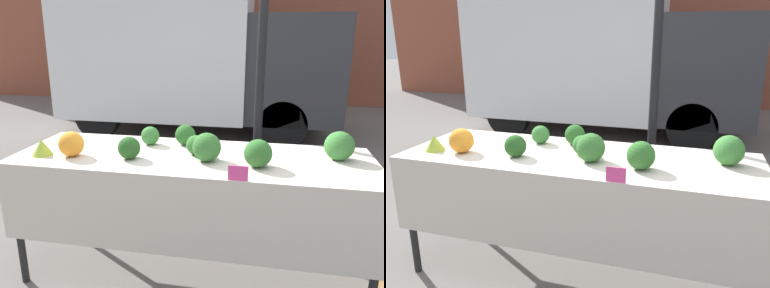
% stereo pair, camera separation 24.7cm
% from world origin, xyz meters
% --- Properties ---
extents(ground_plane, '(40.00, 40.00, 0.00)m').
position_xyz_m(ground_plane, '(0.00, 0.00, 0.00)').
color(ground_plane, slate).
extents(tent_pole, '(0.07, 0.07, 2.38)m').
position_xyz_m(tent_pole, '(0.42, 0.70, 1.19)').
color(tent_pole, black).
rests_on(tent_pole, ground_plane).
extents(parked_truck, '(4.58, 2.17, 2.63)m').
position_xyz_m(parked_truck, '(-0.88, 4.25, 1.38)').
color(parked_truck, white).
rests_on(parked_truck, ground_plane).
extents(market_table, '(2.39, 0.81, 0.91)m').
position_xyz_m(market_table, '(0.00, -0.07, 0.80)').
color(market_table, beige).
rests_on(market_table, ground_plane).
extents(orange_cauliflower, '(0.17, 0.17, 0.17)m').
position_xyz_m(orange_cauliflower, '(-0.79, -0.17, 0.99)').
color(orange_cauliflower, orange).
rests_on(orange_cauliflower, market_table).
extents(romanesco_head, '(0.14, 0.14, 0.11)m').
position_xyz_m(romanesco_head, '(-0.99, -0.19, 0.96)').
color(romanesco_head, '#93B238').
rests_on(romanesco_head, market_table).
extents(broccoli_head_0, '(0.14, 0.14, 0.14)m').
position_xyz_m(broccoli_head_0, '(-0.35, 0.20, 0.97)').
color(broccoli_head_0, '#387533').
rests_on(broccoli_head_0, market_table).
extents(broccoli_head_1, '(0.15, 0.15, 0.15)m').
position_xyz_m(broccoli_head_1, '(-0.10, 0.24, 0.98)').
color(broccoli_head_1, '#285B23').
rests_on(broccoli_head_1, market_table).
extents(broccoli_head_2, '(0.15, 0.15, 0.15)m').
position_xyz_m(broccoli_head_2, '(-0.39, -0.15, 0.98)').
color(broccoli_head_2, '#23511E').
rests_on(broccoli_head_2, market_table).
extents(broccoli_head_3, '(0.19, 0.19, 0.19)m').
position_xyz_m(broccoli_head_3, '(0.95, 0.10, 1.00)').
color(broccoli_head_3, '#387533').
rests_on(broccoli_head_3, market_table).
extents(broccoli_head_4, '(0.17, 0.17, 0.17)m').
position_xyz_m(broccoli_head_4, '(0.44, -0.14, 0.99)').
color(broccoli_head_4, '#2D6628').
rests_on(broccoli_head_4, market_table).
extents(broccoli_head_5, '(0.19, 0.19, 0.19)m').
position_xyz_m(broccoli_head_5, '(0.11, -0.09, 1.00)').
color(broccoli_head_5, '#336B2D').
rests_on(broccoli_head_5, market_table).
extents(broccoli_head_6, '(0.13, 0.13, 0.13)m').
position_xyz_m(broccoli_head_6, '(0.02, 0.03, 0.97)').
color(broccoli_head_6, '#336B2D').
rests_on(broccoli_head_6, market_table).
extents(price_sign, '(0.11, 0.01, 0.09)m').
position_xyz_m(price_sign, '(0.34, -0.39, 0.95)').
color(price_sign, '#EF4793').
rests_on(price_sign, market_table).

